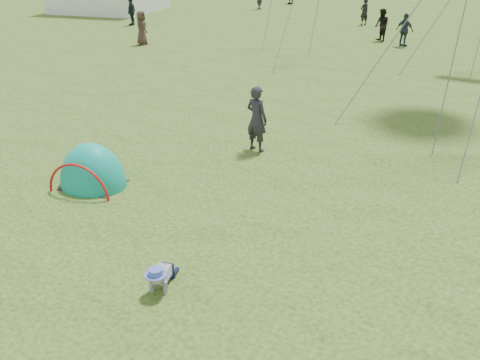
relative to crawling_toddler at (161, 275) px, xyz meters
The scene contains 9 objects.
ground 1.05m from the crawling_toddler, behind, with size 140.00×140.00×0.00m, color #144309.
crawling_toddler is the anchor object (origin of this frame).
popup_tent 4.54m from the crawling_toddler, 149.59° to the left, with size 1.61×1.32×2.08m, color #09774F.
standing_adult 6.52m from the crawling_toddler, 105.93° to the left, with size 0.65×0.43×1.78m, color #222128.
crowd_person_2 28.82m from the crawling_toddler, 132.93° to the left, with size 0.98×0.41×1.67m, color black.
crowd_person_6 29.83m from the crawling_toddler, 103.44° to the left, with size 0.60×0.39×1.63m, color black.
crowd_person_7 24.32m from the crawling_toddler, 99.82° to the left, with size 0.84×0.65×1.72m, color black.
crowd_person_8 23.22m from the crawling_toddler, 96.52° to the left, with size 0.98×0.41×1.68m, color #25333B.
crowd_person_10 21.92m from the crawling_toddler, 131.84° to the left, with size 0.85×0.55×1.74m, color #3A2B26.
Camera 1 is at (5.98, -5.57, 5.37)m, focal length 40.00 mm.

